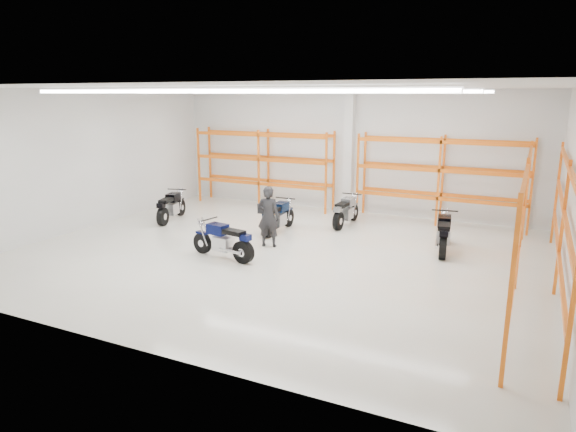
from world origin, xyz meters
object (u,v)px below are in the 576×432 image
at_px(structural_column, 349,152).
at_px(motorcycle_back_a, 171,207).
at_px(standing_man, 268,217).
at_px(motorcycle_main, 225,242).
at_px(motorcycle_back_c, 345,212).
at_px(motorcycle_back_d, 443,235).
at_px(motorcycle_back_b, 276,217).

bearing_deg(structural_column, motorcycle_back_a, -141.13).
bearing_deg(standing_man, motorcycle_back_a, -29.01).
bearing_deg(motorcycle_back_a, structural_column, 38.87).
height_order(motorcycle_main, motorcycle_back_c, motorcycle_main).
distance_m(motorcycle_back_a, standing_man, 4.69).
distance_m(motorcycle_back_a, motorcycle_back_d, 9.19).
xyz_separation_m(motorcycle_back_b, standing_man, (0.46, -1.39, 0.35)).
xyz_separation_m(motorcycle_back_c, standing_man, (-1.20, -3.24, 0.42)).
bearing_deg(motorcycle_back_b, motorcycle_back_d, 2.74).
relative_size(motorcycle_back_c, structural_column, 0.46).
bearing_deg(motorcycle_back_b, structural_column, 75.40).
bearing_deg(structural_column, motorcycle_back_c, -72.68).
bearing_deg(motorcycle_back_c, structural_column, 107.32).
height_order(motorcycle_main, structural_column, structural_column).
bearing_deg(motorcycle_back_d, motorcycle_back_b, -177.26).
xyz_separation_m(motorcycle_main, motorcycle_back_a, (-4.01, 2.77, 0.00)).
xyz_separation_m(motorcycle_back_c, structural_column, (-0.65, 2.07, 1.77)).
bearing_deg(motorcycle_main, motorcycle_back_a, 145.31).
height_order(motorcycle_back_c, structural_column, structural_column).
height_order(motorcycle_back_c, motorcycle_back_d, motorcycle_back_d).
bearing_deg(motorcycle_main, motorcycle_back_b, 89.18).
bearing_deg(motorcycle_back_a, standing_man, -15.16).
distance_m(motorcycle_main, motorcycle_back_b, 2.94).
bearing_deg(standing_man, motorcycle_back_d, -174.52).
distance_m(motorcycle_back_c, structural_column, 2.80).
bearing_deg(motorcycle_back_c, motorcycle_back_b, -132.10).
height_order(motorcycle_back_a, standing_man, standing_man).
xyz_separation_m(motorcycle_back_b, structural_column, (1.02, 3.92, 1.71)).
relative_size(motorcycle_main, structural_column, 0.46).
height_order(motorcycle_main, standing_man, standing_man).
xyz_separation_m(motorcycle_back_a, structural_column, (5.07, 4.09, 1.76)).
bearing_deg(motorcycle_back_a, motorcycle_back_b, 2.38).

